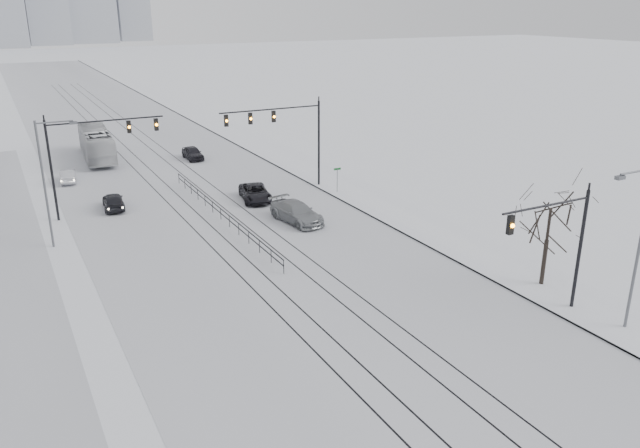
{
  "coord_description": "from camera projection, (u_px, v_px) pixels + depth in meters",
  "views": [
    {
      "loc": [
        -15.04,
        -15.36,
        16.36
      ],
      "look_at": [
        2.31,
        17.41,
        3.2
      ],
      "focal_mm": 35.0,
      "sensor_mm": 36.0,
      "label": 1
    }
  ],
  "objects": [
    {
      "name": "ground",
      "position": [
        473.0,
        437.0,
        24.89
      ],
      "size": [
        500.0,
        500.0,
        0.0
      ],
      "primitive_type": "plane",
      "color": "white",
      "rests_on": "ground"
    },
    {
      "name": "road",
      "position": [
        137.0,
        147.0,
        74.86
      ],
      "size": [
        22.0,
        260.0,
        0.02
      ],
      "primitive_type": "cube",
      "color": "silver",
      "rests_on": "ground"
    },
    {
      "name": "sidewalk_east",
      "position": [
        243.0,
        136.0,
        80.79
      ],
      "size": [
        5.0,
        260.0,
        0.16
      ],
      "primitive_type": "cube",
      "color": "silver",
      "rests_on": "ground"
    },
    {
      "name": "curb",
      "position": [
        225.0,
        138.0,
        79.72
      ],
      "size": [
        0.1,
        260.0,
        0.12
      ],
      "primitive_type": "cube",
      "color": "gray",
      "rests_on": "ground"
    },
    {
      "name": "tram_rails",
      "position": [
        185.0,
        188.0,
        58.2
      ],
      "size": [
        5.3,
        180.0,
        0.01
      ],
      "color": "black",
      "rests_on": "ground"
    },
    {
      "name": "traffic_mast_near",
      "position": [
        561.0,
        238.0,
        33.12
      ],
      "size": [
        6.1,
        0.37,
        7.0
      ],
      "color": "black",
      "rests_on": "ground"
    },
    {
      "name": "traffic_mast_ne",
      "position": [
        286.0,
        129.0,
        55.71
      ],
      "size": [
        9.6,
        0.37,
        8.0
      ],
      "color": "black",
      "rests_on": "ground"
    },
    {
      "name": "traffic_mast_nw",
      "position": [
        89.0,
        148.0,
        49.25
      ],
      "size": [
        9.1,
        0.37,
        8.0
      ],
      "color": "black",
      "rests_on": "ground"
    },
    {
      "name": "street_light_east",
      "position": [
        637.0,
        239.0,
        31.25
      ],
      "size": [
        2.73,
        0.25,
        9.0
      ],
      "color": "#595B60",
      "rests_on": "ground"
    },
    {
      "name": "street_light_west",
      "position": [
        48.0,
        175.0,
        42.76
      ],
      "size": [
        2.73,
        0.25,
        9.0
      ],
      "color": "#595B60",
      "rests_on": "ground"
    },
    {
      "name": "bare_tree",
      "position": [
        550.0,
        217.0,
        36.71
      ],
      "size": [
        4.4,
        4.4,
        6.1
      ],
      "color": "black",
      "rests_on": "ground"
    },
    {
      "name": "median_fence",
      "position": [
        221.0,
        213.0,
        49.7
      ],
      "size": [
        0.06,
        24.0,
        1.0
      ],
      "color": "black",
      "rests_on": "ground"
    },
    {
      "name": "street_sign",
      "position": [
        337.0,
        176.0,
        56.21
      ],
      "size": [
        0.7,
        0.06,
        2.4
      ],
      "color": "#595B60",
      "rests_on": "ground"
    },
    {
      "name": "sedan_sb_inner",
      "position": [
        113.0,
        201.0,
        52.22
      ],
      "size": [
        2.04,
        4.22,
        1.39
      ],
      "primitive_type": "imported",
      "rotation": [
        0.0,
        0.0,
        3.04
      ],
      "color": "black",
      "rests_on": "ground"
    },
    {
      "name": "sedan_sb_outer",
      "position": [
        68.0,
        176.0,
        60.12
      ],
      "size": [
        1.82,
        3.97,
        1.26
      ],
      "primitive_type": "imported",
      "rotation": [
        0.0,
        0.0,
        3.01
      ],
      "color": "#B5B6BD",
      "rests_on": "ground"
    },
    {
      "name": "sedan_nb_front",
      "position": [
        255.0,
        193.0,
        54.53
      ],
      "size": [
        3.26,
        5.34,
        1.38
      ],
      "primitive_type": "imported",
      "rotation": [
        0.0,
        0.0,
        -0.2
      ],
      "color": "black",
      "rests_on": "ground"
    },
    {
      "name": "sedan_nb_right",
      "position": [
        297.0,
        213.0,
        49.09
      ],
      "size": [
        3.01,
        5.73,
        1.59
      ],
      "primitive_type": "imported",
      "rotation": [
        0.0,
        0.0,
        0.15
      ],
      "color": "gray",
      "rests_on": "ground"
    },
    {
      "name": "sedan_nb_far",
      "position": [
        193.0,
        153.0,
        68.94
      ],
      "size": [
        1.67,
        4.12,
        1.4
      ],
      "primitive_type": "imported",
      "rotation": [
        0.0,
        0.0,
        -0.0
      ],
      "color": "black",
      "rests_on": "ground"
    },
    {
      "name": "box_truck",
      "position": [
        97.0,
        144.0,
        68.73
      ],
      "size": [
        3.65,
        12.39,
        3.41
      ],
      "primitive_type": "imported",
      "rotation": [
        0.0,
        0.0,
        3.08
      ],
      "color": "#BBBDC0",
      "rests_on": "ground"
    }
  ]
}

